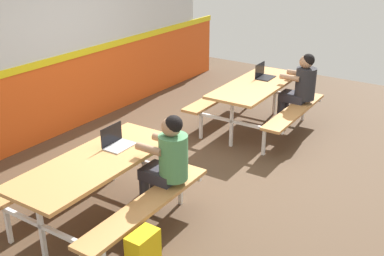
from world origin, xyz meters
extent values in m
cube|color=#4C3826|center=(0.00, 0.00, -0.01)|extent=(10.00, 10.00, 0.02)
cube|color=#E55119|center=(0.00, 2.21, 0.55)|extent=(8.00, 0.12, 1.10)
cube|color=yellow|center=(0.00, 2.14, 1.15)|extent=(8.00, 0.03, 0.10)
cube|color=silver|center=(0.00, 2.21, 1.90)|extent=(6.72, 0.12, 1.40)
cube|color=tan|center=(-1.59, 0.00, 0.72)|extent=(1.89, 0.79, 0.04)
cube|color=tan|center=(-1.58, -0.64, 0.43)|extent=(1.79, 0.32, 0.04)
cube|color=tan|center=(-1.60, 0.63, 0.43)|extent=(1.79, 0.32, 0.04)
cube|color=white|center=(-2.35, -0.02, 0.35)|extent=(0.04, 0.04, 0.70)
cube|color=white|center=(-2.35, -0.02, 0.39)|extent=(0.07, 1.55, 0.04)
cube|color=white|center=(-2.36, 0.49, 0.21)|extent=(0.04, 0.04, 0.41)
cube|color=white|center=(-0.83, 0.01, 0.35)|extent=(0.04, 0.04, 0.70)
cube|color=white|center=(-0.83, 0.01, 0.39)|extent=(0.07, 1.55, 0.04)
cube|color=white|center=(-0.82, -0.49, 0.21)|extent=(0.04, 0.04, 0.41)
cube|color=white|center=(-0.84, 0.52, 0.21)|extent=(0.04, 0.04, 0.41)
cube|color=tan|center=(1.59, -0.19, 0.72)|extent=(1.89, 0.79, 0.04)
cube|color=tan|center=(1.60, -0.83, 0.43)|extent=(1.79, 0.32, 0.04)
cube|color=tan|center=(1.58, 0.44, 0.43)|extent=(1.79, 0.32, 0.04)
cube|color=white|center=(0.83, -0.21, 0.35)|extent=(0.04, 0.04, 0.70)
cube|color=white|center=(0.83, -0.21, 0.39)|extent=(0.07, 1.55, 0.04)
cube|color=white|center=(0.84, -0.72, 0.21)|extent=(0.04, 0.04, 0.41)
cube|color=white|center=(0.82, 0.30, 0.21)|extent=(0.04, 0.04, 0.41)
cube|color=white|center=(2.35, -0.18, 0.35)|extent=(0.04, 0.04, 0.70)
cube|color=white|center=(2.35, -0.18, 0.39)|extent=(0.07, 1.55, 0.04)
cube|color=white|center=(2.36, -0.68, 0.21)|extent=(0.04, 0.04, 0.41)
cube|color=white|center=(2.34, 0.33, 0.21)|extent=(0.04, 0.04, 0.41)
cylinder|color=#2D2D38|center=(-1.22, -0.31, 0.23)|extent=(0.11, 0.11, 0.45)
cylinder|color=#2D2D38|center=(-1.04, -0.30, 0.23)|extent=(0.11, 0.11, 0.45)
cube|color=#2D2D38|center=(-1.13, -0.46, 0.51)|extent=(0.31, 0.39, 0.12)
cylinder|color=#4C8C59|center=(-1.12, -0.63, 0.75)|extent=(0.30, 0.30, 0.48)
cylinder|color=#A57A5B|center=(-1.27, -0.43, 0.85)|extent=(0.09, 0.30, 0.08)
cylinder|color=#A57A5B|center=(-0.99, -0.42, 0.85)|extent=(0.09, 0.30, 0.08)
sphere|color=#A57A5B|center=(-1.13, -0.61, 1.08)|extent=(0.20, 0.20, 0.20)
sphere|color=black|center=(-1.12, -0.64, 1.11)|extent=(0.18, 0.18, 0.18)
cylinder|color=#2D2D38|center=(1.87, -0.50, 0.23)|extent=(0.11, 0.11, 0.45)
cylinder|color=#2D2D38|center=(2.05, -0.49, 0.23)|extent=(0.11, 0.11, 0.45)
cube|color=#2D2D38|center=(1.96, -0.65, 0.51)|extent=(0.31, 0.39, 0.12)
cylinder|color=#26262B|center=(1.97, -0.82, 0.75)|extent=(0.30, 0.30, 0.48)
cylinder|color=#A57A5B|center=(1.82, -0.62, 0.85)|extent=(0.09, 0.30, 0.08)
cylinder|color=#A57A5B|center=(2.10, -0.62, 0.85)|extent=(0.09, 0.30, 0.08)
sphere|color=#A57A5B|center=(1.96, -0.80, 1.08)|extent=(0.20, 0.20, 0.20)
sphere|color=black|center=(1.97, -0.83, 1.11)|extent=(0.18, 0.18, 0.18)
cube|color=silver|center=(-1.23, 0.01, 0.75)|extent=(0.32, 0.23, 0.01)
cube|color=black|center=(-1.23, 0.11, 0.86)|extent=(0.32, 0.01, 0.21)
cube|color=black|center=(1.92, -0.18, 0.75)|extent=(0.32, 0.23, 0.01)
cube|color=black|center=(1.92, -0.08, 0.86)|extent=(0.32, 0.01, 0.21)
cube|color=yellow|center=(-1.98, -0.91, 0.22)|extent=(0.30, 0.18, 0.44)
cube|color=yellow|center=(-1.98, -0.80, 0.15)|extent=(0.21, 0.04, 0.19)
camera|label=1|loc=(-4.56, -3.17, 2.89)|focal=44.00mm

